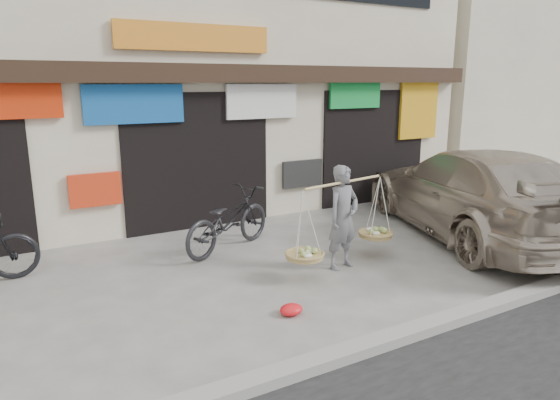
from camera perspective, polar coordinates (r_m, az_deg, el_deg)
ground at (r=7.37m, az=0.83°, el=-9.76°), size 70.00×70.00×0.00m
kerb at (r=5.88m, az=11.14°, el=-15.71°), size 70.00×0.25×0.12m
shophouse_block at (r=12.74m, az=-14.47°, el=15.46°), size 14.00×6.32×7.00m
neighbor_east at (r=21.26m, az=23.87°, el=13.09°), size 12.00×7.00×6.40m
street_vendor at (r=7.88m, az=7.21°, el=-2.44°), size 2.17×0.86×1.65m
bike_2 at (r=8.75m, az=-5.97°, el=-2.30°), size 2.17×1.52×1.08m
suv at (r=10.20m, az=21.29°, el=0.83°), size 4.07×6.23×1.68m
red_bag at (r=6.49m, az=1.28°, el=-12.40°), size 0.31×0.25×0.14m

